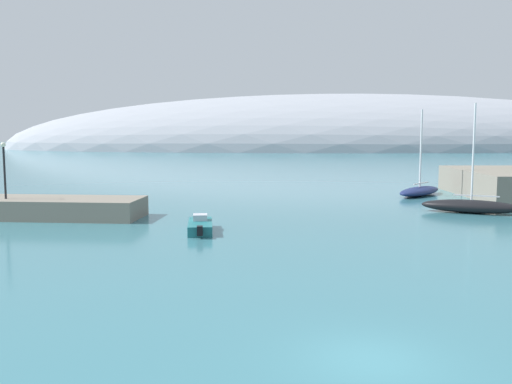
% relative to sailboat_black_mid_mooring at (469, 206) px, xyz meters
% --- Properties ---
extents(water, '(600.00, 600.00, 0.00)m').
position_rel_sailboat_black_mid_mooring_xyz_m(water, '(-14.00, -28.93, -0.59)').
color(water, '#38727F').
rests_on(water, ground).
extents(distant_ridge, '(249.30, 87.37, 39.38)m').
position_rel_sailboat_black_mid_mooring_xyz_m(distant_ridge, '(15.89, 160.15, -0.59)').
color(distant_ridge, '#999EA8').
rests_on(distant_ridge, ground).
extents(sailboat_black_mid_mooring, '(7.86, 4.82, 8.81)m').
position_rel_sailboat_black_mid_mooring_xyz_m(sailboat_black_mid_mooring, '(0.00, 0.00, 0.00)').
color(sailboat_black_mid_mooring, black).
rests_on(sailboat_black_mid_mooring, water).
extents(sailboat_navy_outer_mooring, '(6.72, 7.25, 8.73)m').
position_rel_sailboat_black_mid_mooring_xyz_m(sailboat_navy_outer_mooring, '(-0.64, 12.04, -0.06)').
color(sailboat_navy_outer_mooring, navy).
rests_on(sailboat_navy_outer_mooring, water).
extents(motorboat_teal_foreground, '(1.93, 4.82, 1.06)m').
position_rel_sailboat_black_mid_mooring_xyz_m(motorboat_teal_foreground, '(-21.04, -8.29, -0.21)').
color(motorboat_teal_foreground, '#1E6B70').
rests_on(motorboat_teal_foreground, water).
extents(harbor_lamp_post, '(0.36, 0.36, 4.26)m').
position_rel_sailboat_black_mid_mooring_xyz_m(harbor_lamp_post, '(-36.26, -2.77, 3.54)').
color(harbor_lamp_post, black).
rests_on(harbor_lamp_post, breakwater_rocks).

